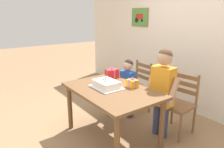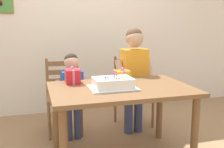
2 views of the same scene
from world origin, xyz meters
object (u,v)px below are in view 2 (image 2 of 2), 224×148
Objects in this scene: birthday_cake at (113,83)px; gift_box_red_large at (122,75)px; child_younger at (72,88)px; chair_right at (132,90)px; gift_box_beside_cake at (72,76)px; child_older at (134,70)px; chair_left at (64,96)px; dining_table at (121,97)px.

birthday_cake is 0.36m from gift_box_red_large.
birthday_cake is at bearing -65.18° from child_younger.
chair_right reaches higher than gift_box_red_large.
gift_box_beside_cake is 0.15× the size of child_older.
dining_table is at bearing -62.93° from chair_left.
chair_right is 0.91m from child_younger.
chair_right is at bearing 33.78° from gift_box_beside_cake.
dining_table is 1.03m from chair_left.
chair_right is at bearing 63.03° from dining_table.
chair_right is (0.35, 0.62, -0.34)m from gift_box_red_large.
child_younger is (-0.50, 0.34, -0.19)m from gift_box_red_large.
child_older is (-0.09, -0.29, 0.33)m from chair_right.
child_older is 0.78m from child_younger.
gift_box_red_large is 0.16× the size of chair_left.
chair_left is (-0.04, 0.59, -0.36)m from gift_box_beside_cake.
child_younger is (-0.76, 0.00, -0.17)m from child_older.
gift_box_red_large reaches higher than dining_table.
gift_box_beside_cake is 0.37m from child_younger.
gift_box_red_large is 0.63m from child_younger.
chair_left is at bearing 111.67° from birthday_cake.
dining_table is at bearing -111.13° from gift_box_red_large.
child_older is at bearing 21.02° from gift_box_beside_cake.
chair_right is 0.70× the size of child_older.
chair_left and chair_right have the same top height.
dining_table is 1.03m from chair_right.
gift_box_beside_cake is at bearing -158.98° from child_older.
child_younger is (-0.85, -0.28, 0.16)m from chair_right.
chair_left is 0.33m from child_younger.
child_older reaches higher than chair_right.
child_younger is at bearing 114.82° from birthday_cake.
child_older reaches higher than gift_box_beside_cake.
child_older is (0.46, 0.64, -0.01)m from birthday_cake.
chair_left is at bearing 179.99° from chair_right.
birthday_cake reaches higher than gift_box_beside_cake.
dining_table is 1.48× the size of chair_right.
chair_right is at bearing -0.01° from chair_left.
gift_box_beside_cake is at bearing -146.22° from chair_right.
gift_box_beside_cake reaches higher than chair_right.
dining_table is 0.73m from child_younger.
chair_right is at bearing 72.63° from child_older.
chair_right is 0.90× the size of child_younger.
child_older reaches higher than birthday_cake.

